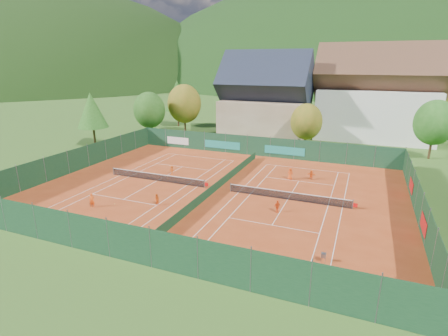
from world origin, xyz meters
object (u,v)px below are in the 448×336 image
player_left_near (92,200)px  player_right_far_a (290,174)px  player_left_mid (157,200)px  ball_hopper (324,255)px  hotel_block_a (376,99)px  player_left_far (172,170)px  player_right_far_b (311,175)px  player_right_near (277,206)px  chalet (266,102)px

player_left_near → player_right_far_a: size_ratio=0.99×
player_left_mid → player_left_near: bearing=-137.0°
player_left_near → ball_hopper: bearing=-29.2°
hotel_block_a → player_left_near: 52.35m
player_left_far → player_right_far_a: bearing=-165.2°
player_right_far_b → player_right_near: bearing=85.9°
player_left_mid → player_right_far_a: size_ratio=0.81×
hotel_block_a → ball_hopper: hotel_block_a is taller
hotel_block_a → player_right_far_a: bearing=-107.3°
player_left_near → player_right_far_a: 22.84m
player_left_far → player_right_far_b: (16.77, 4.75, -0.02)m
hotel_block_a → player_left_near: bearing=-119.5°
ball_hopper → player_left_near: (-22.47, 1.58, 0.17)m
hotel_block_a → player_left_far: (-23.52, -33.12, -6.77)m
hotel_block_a → player_right_far_a: (-9.15, -29.31, -6.65)m
player_right_far_b → player_right_far_a: bearing=25.0°
player_left_near → player_right_far_b: size_ratio=1.22×
player_left_mid → player_right_far_b: bearing=63.4°
player_right_far_a → player_right_far_b: size_ratio=1.24×
player_left_mid → player_right_far_a: 16.91m
player_left_mid → chalet: bearing=105.1°
chalet → player_right_far_a: bearing=-67.1°
chalet → ball_hopper: bearing=-68.7°
ball_hopper → player_right_far_b: (-3.66, 18.40, 0.04)m
player_left_far → chalet: bearing=-99.5°
player_left_mid → player_left_far: player_left_far is taller
hotel_block_a → player_right_far_b: size_ratio=18.24×
hotel_block_a → player_right_near: size_ratio=17.11×
ball_hopper → chalet: bearing=111.3°
chalet → player_right_near: (10.74, -33.53, -5.99)m
chalet → player_left_far: size_ratio=13.28×
player_left_near → player_left_mid: 6.34m
hotel_block_a → ball_hopper: size_ratio=27.00×
player_left_far → hotel_block_a: bearing=-125.4°
player_left_far → player_right_far_a: (14.37, 3.81, 0.12)m
player_left_far → player_left_mid: bearing=111.4°
chalet → ball_hopper: (15.92, -40.77, -6.07)m
hotel_block_a → player_left_mid: 47.30m
player_right_near → player_right_far_a: player_right_far_a is taller
hotel_block_a → player_right_near: (-8.26, -39.53, -6.75)m
player_left_near → chalet: bearing=55.3°
chalet → hotel_block_a: size_ratio=0.75×
player_left_far → player_right_far_a: player_right_far_a is taller
player_left_mid → player_right_near: player_right_near is taller
chalet → player_right_near: 35.72m
hotel_block_a → player_right_far_a: 31.42m
player_left_far → player_right_far_a: 14.87m
ball_hopper → player_left_near: size_ratio=0.55×
player_right_far_a → player_right_far_b: bearing=-151.5°
player_left_mid → player_right_far_b: 19.20m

